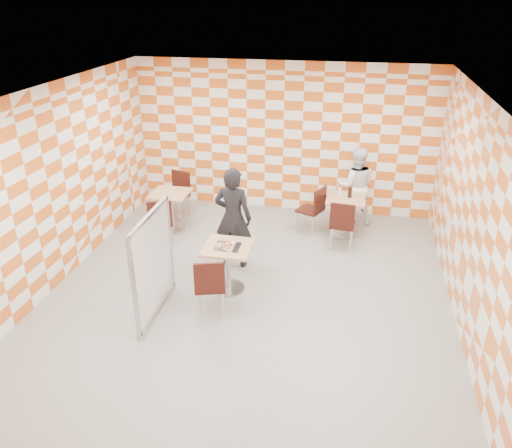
{
  "coord_description": "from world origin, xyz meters",
  "views": [
    {
      "loc": [
        1.37,
        -6.16,
        4.24
      ],
      "look_at": [
        0.1,
        0.2,
        1.15
      ],
      "focal_mm": 35.0,
      "sensor_mm": 36.0,
      "label": 1
    }
  ],
  "objects_px": {
    "man_white": "(356,186)",
    "sport_bottle": "(340,191)",
    "empty_table": "(171,205)",
    "chair_second_side": "(314,207)",
    "main_table": "(228,260)",
    "chair_empty_far": "(179,191)",
    "partition": "(153,264)",
    "chair_main_front": "(210,283)",
    "man_dark": "(233,218)",
    "chair_second_front": "(342,222)",
    "chair_empty_near": "(160,219)",
    "soda_bottle": "(350,192)",
    "second_table": "(345,210)"
  },
  "relations": [
    {
      "from": "partition",
      "to": "man_white",
      "type": "xyz_separation_m",
      "value": [
        2.68,
        3.65,
        -0.02
      ]
    },
    {
      "from": "chair_second_front",
      "to": "man_white",
      "type": "bearing_deg",
      "value": 81.42
    },
    {
      "from": "chair_empty_far",
      "to": "chair_main_front",
      "type": "bearing_deg",
      "value": -63.87
    },
    {
      "from": "empty_table",
      "to": "chair_second_front",
      "type": "relative_size",
      "value": 0.81
    },
    {
      "from": "empty_table",
      "to": "chair_second_side",
      "type": "bearing_deg",
      "value": 7.61
    },
    {
      "from": "soda_bottle",
      "to": "main_table",
      "type": "bearing_deg",
      "value": -126.98
    },
    {
      "from": "chair_second_side",
      "to": "sport_bottle",
      "type": "xyz_separation_m",
      "value": [
        0.44,
        0.15,
        0.29
      ]
    },
    {
      "from": "sport_bottle",
      "to": "man_white",
      "type": "bearing_deg",
      "value": 60.56
    },
    {
      "from": "chair_empty_far",
      "to": "man_dark",
      "type": "relative_size",
      "value": 0.54
    },
    {
      "from": "chair_second_side",
      "to": "chair_empty_far",
      "type": "relative_size",
      "value": 1.0
    },
    {
      "from": "partition",
      "to": "man_white",
      "type": "relative_size",
      "value": 1.01
    },
    {
      "from": "chair_second_side",
      "to": "man_dark",
      "type": "xyz_separation_m",
      "value": [
        -1.2,
        -1.44,
        0.31
      ]
    },
    {
      "from": "empty_table",
      "to": "man_dark",
      "type": "distance_m",
      "value": 1.87
    },
    {
      "from": "man_dark",
      "to": "chair_main_front",
      "type": "bearing_deg",
      "value": 96.41
    },
    {
      "from": "man_white",
      "to": "sport_bottle",
      "type": "relative_size",
      "value": 7.7
    },
    {
      "from": "chair_main_front",
      "to": "chair_empty_near",
      "type": "height_order",
      "value": "same"
    },
    {
      "from": "chair_main_front",
      "to": "sport_bottle",
      "type": "bearing_deg",
      "value": 62.45
    },
    {
      "from": "chair_empty_far",
      "to": "soda_bottle",
      "type": "bearing_deg",
      "value": -3.29
    },
    {
      "from": "chair_empty_far",
      "to": "partition",
      "type": "distance_m",
      "value": 3.38
    },
    {
      "from": "main_table",
      "to": "sport_bottle",
      "type": "bearing_deg",
      "value": 56.91
    },
    {
      "from": "chair_second_front",
      "to": "sport_bottle",
      "type": "distance_m",
      "value": 0.78
    },
    {
      "from": "empty_table",
      "to": "soda_bottle",
      "type": "xyz_separation_m",
      "value": [
        3.32,
        0.44,
        0.34
      ]
    },
    {
      "from": "chair_main_front",
      "to": "soda_bottle",
      "type": "xyz_separation_m",
      "value": [
        1.8,
        3.02,
        0.31
      ]
    },
    {
      "from": "main_table",
      "to": "second_table",
      "type": "relative_size",
      "value": 1.0
    },
    {
      "from": "chair_second_front",
      "to": "chair_empty_far",
      "type": "xyz_separation_m",
      "value": [
        -3.29,
        0.84,
        0.0
      ]
    },
    {
      "from": "second_table",
      "to": "chair_second_front",
      "type": "bearing_deg",
      "value": -92.05
    },
    {
      "from": "partition",
      "to": "man_white",
      "type": "bearing_deg",
      "value": 53.72
    },
    {
      "from": "sport_bottle",
      "to": "man_dark",
      "type": "bearing_deg",
      "value": -136.05
    },
    {
      "from": "chair_main_front",
      "to": "main_table",
      "type": "bearing_deg",
      "value": 84.25
    },
    {
      "from": "chair_main_front",
      "to": "chair_empty_far",
      "type": "distance_m",
      "value": 3.58
    },
    {
      "from": "chair_empty_far",
      "to": "chair_second_side",
      "type": "bearing_deg",
      "value": -5.67
    },
    {
      "from": "partition",
      "to": "chair_empty_near",
      "type": "bearing_deg",
      "value": 109.03
    },
    {
      "from": "chair_main_front",
      "to": "man_dark",
      "type": "bearing_deg",
      "value": 91.14
    },
    {
      "from": "empty_table",
      "to": "chair_main_front",
      "type": "xyz_separation_m",
      "value": [
        1.52,
        -2.58,
        0.04
      ]
    },
    {
      "from": "partition",
      "to": "sport_bottle",
      "type": "relative_size",
      "value": 7.75
    },
    {
      "from": "empty_table",
      "to": "sport_bottle",
      "type": "bearing_deg",
      "value": 9.22
    },
    {
      "from": "chair_empty_near",
      "to": "man_dark",
      "type": "distance_m",
      "value": 1.48
    },
    {
      "from": "second_table",
      "to": "soda_bottle",
      "type": "xyz_separation_m",
      "value": [
        0.07,
        0.04,
        0.34
      ]
    },
    {
      "from": "chair_empty_near",
      "to": "partition",
      "type": "bearing_deg",
      "value": -70.97
    },
    {
      "from": "chair_second_side",
      "to": "partition",
      "type": "relative_size",
      "value": 0.6
    },
    {
      "from": "man_white",
      "to": "sport_bottle",
      "type": "distance_m",
      "value": 0.58
    },
    {
      "from": "chair_empty_near",
      "to": "soda_bottle",
      "type": "distance_m",
      "value": 3.46
    },
    {
      "from": "chair_empty_near",
      "to": "man_white",
      "type": "relative_size",
      "value": 0.6
    },
    {
      "from": "partition",
      "to": "sport_bottle",
      "type": "height_order",
      "value": "partition"
    },
    {
      "from": "main_table",
      "to": "chair_second_side",
      "type": "distance_m",
      "value": 2.47
    },
    {
      "from": "empty_table",
      "to": "sport_bottle",
      "type": "relative_size",
      "value": 3.75
    },
    {
      "from": "chair_main_front",
      "to": "man_dark",
      "type": "relative_size",
      "value": 0.54
    },
    {
      "from": "chair_second_front",
      "to": "chair_empty_near",
      "type": "bearing_deg",
      "value": -170.6
    },
    {
      "from": "main_table",
      "to": "empty_table",
      "type": "relative_size",
      "value": 1.0
    },
    {
      "from": "man_white",
      "to": "chair_main_front",
      "type": "bearing_deg",
      "value": 57.52
    }
  ]
}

